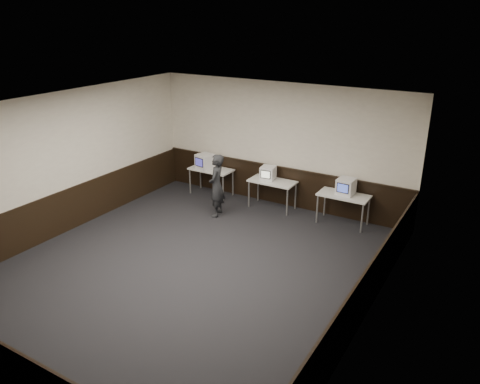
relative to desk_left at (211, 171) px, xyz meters
The scene contains 17 objects.
floor 4.13m from the desk_left, 62.18° to the right, with size 8.00×8.00×0.00m, color black.
ceiling 4.79m from the desk_left, 62.18° to the right, with size 8.00×8.00×0.00m, color white.
back_wall 2.15m from the desk_left, 11.89° to the left, with size 7.00×7.00×0.00m, color beige.
left_wall 4.05m from the desk_left, 113.96° to the right, with size 8.00×8.00×0.00m, color beige.
right_wall 6.56m from the desk_left, 33.69° to the right, with size 8.00×8.00×0.00m, color beige.
wainscot_back 1.95m from the desk_left, 11.31° to the left, with size 6.98×0.04×1.00m, color black.
wainscot_front 7.82m from the desk_left, 75.93° to the right, with size 6.98×0.04×1.00m, color black.
wainscot_left 3.94m from the desk_left, 113.70° to the right, with size 0.04×7.98×1.00m, color black.
wainscot_right 6.48m from the desk_left, 33.79° to the right, with size 0.04×7.98×1.00m, color black.
wainscot_rail 1.96m from the desk_left, 10.73° to the left, with size 6.98×0.06×0.04m, color black.
desk_left is the anchor object (origin of this frame).
desk_center 1.90m from the desk_left, ahead, with size 1.20×0.60×0.75m.
desk_right 3.80m from the desk_left, ahead, with size 1.20×0.60×0.75m.
emac_left 0.32m from the desk_left, 163.69° to the right, with size 0.48×0.50×0.40m.
emac_center 1.77m from the desk_left, ahead, with size 0.40×0.42×0.35m.
emac_right 3.83m from the desk_left, ahead, with size 0.41×0.44×0.39m.
person 1.47m from the desk_left, 50.43° to the right, with size 0.58×0.38×1.59m, color black.
Camera 1 is at (5.06, -6.49, 4.80)m, focal length 35.00 mm.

